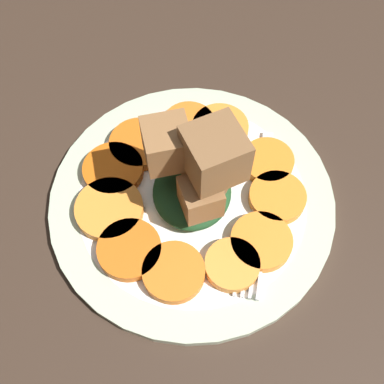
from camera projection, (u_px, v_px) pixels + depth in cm
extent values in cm
cube|color=#38281E|center=(192.00, 207.00, 48.50)|extent=(120.00, 120.00, 2.00)
cylinder|color=beige|center=(192.00, 200.00, 47.19)|extent=(27.77, 27.77, 1.00)
cylinder|color=white|center=(192.00, 200.00, 47.15)|extent=(22.22, 22.22, 1.00)
cylinder|color=#D56013|center=(113.00, 170.00, 47.55)|extent=(5.99, 5.99, 1.08)
cylinder|color=orange|center=(109.00, 209.00, 45.41)|extent=(6.46, 6.46, 1.08)
cylinder|color=orange|center=(129.00, 250.00, 43.42)|extent=(5.84, 5.84, 1.08)
cylinder|color=orange|center=(174.00, 272.00, 42.38)|extent=(5.60, 5.60, 1.08)
cylinder|color=orange|center=(232.00, 265.00, 42.71)|extent=(4.95, 4.95, 1.08)
cylinder|color=orange|center=(261.00, 242.00, 43.80)|extent=(5.69, 5.69, 1.08)
cylinder|color=orange|center=(277.00, 196.00, 46.09)|extent=(5.46, 5.46, 1.08)
cylinder|color=orange|center=(268.00, 161.00, 48.02)|extent=(5.20, 5.20, 1.08)
cylinder|color=orange|center=(220.00, 128.00, 50.00)|extent=(5.87, 5.87, 1.08)
cylinder|color=orange|center=(189.00, 125.00, 50.23)|extent=(5.45, 5.45, 1.08)
cylinder|color=orange|center=(139.00, 144.00, 49.04)|extent=(6.02, 6.02, 1.08)
ellipsoid|color=#1E4723|center=(192.00, 191.00, 45.64)|extent=(8.32, 7.48, 2.34)
cube|color=olive|center=(201.00, 197.00, 42.10)|extent=(4.35, 4.35, 3.37)
cube|color=brown|center=(213.00, 162.00, 43.37)|extent=(5.59, 5.59, 4.18)
cube|color=olive|center=(167.00, 144.00, 39.90)|extent=(4.71, 4.71, 3.83)
cube|color=brown|center=(215.00, 154.00, 38.26)|extent=(6.03, 6.03, 4.48)
cube|color=silver|center=(262.00, 181.00, 47.32)|extent=(11.84, 2.81, 0.40)
cube|color=silver|center=(253.00, 242.00, 44.16)|extent=(1.75, 2.49, 0.40)
cube|color=silver|center=(260.00, 275.00, 42.61)|extent=(4.65, 0.98, 0.40)
cube|color=silver|center=(253.00, 274.00, 42.67)|extent=(4.65, 0.98, 0.40)
cube|color=silver|center=(245.00, 272.00, 42.73)|extent=(4.65, 0.98, 0.40)
cube|color=silver|center=(238.00, 271.00, 42.79)|extent=(4.65, 0.98, 0.40)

